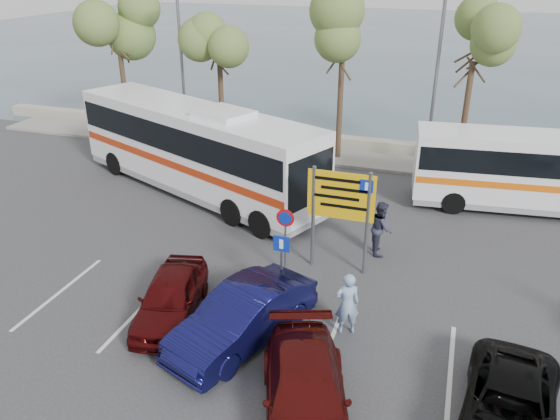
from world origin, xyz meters
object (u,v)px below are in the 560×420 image
(car_red, at_px, (171,297))
(coach_bus_left, at_px, (195,152))
(direction_sign, at_px, (341,204))
(suv_black, at_px, (509,409))
(pedestrian_far, at_px, (381,228))
(pedestrian_near, at_px, (347,304))
(coach_bus_right, at_px, (554,175))
(street_lamp_left, at_px, (181,62))
(car_blue, at_px, (243,317))
(car_maroon, at_px, (306,395))
(street_lamp_right, at_px, (436,78))

(car_red, bearing_deg, coach_bus_left, 98.35)
(direction_sign, height_order, car_red, direction_sign)
(coach_bus_left, bearing_deg, suv_black, -38.85)
(direction_sign, distance_m, pedestrian_far, 2.45)
(direction_sign, relative_size, pedestrian_near, 1.89)
(coach_bus_right, bearing_deg, car_red, -134.30)
(pedestrian_near, distance_m, pedestrian_far, 4.88)
(suv_black, distance_m, pedestrian_near, 4.76)
(street_lamp_left, bearing_deg, coach_bus_left, -58.61)
(car_blue, xyz_separation_m, car_maroon, (2.40, -2.16, -0.09))
(street_lamp_left, relative_size, pedestrian_far, 4.10)
(direction_sign, height_order, suv_black, direction_sign)
(suv_black, bearing_deg, street_lamp_right, 107.63)
(suv_black, bearing_deg, car_maroon, -159.32)
(street_lamp_right, height_order, car_blue, street_lamp_right)
(suv_black, bearing_deg, direction_sign, 139.02)
(coach_bus_left, xyz_separation_m, coach_bus_right, (14.70, 2.72, -0.29))
(pedestrian_far, bearing_deg, car_red, 122.99)
(car_blue, distance_m, car_maroon, 3.23)
(street_lamp_right, xyz_separation_m, coach_bus_right, (5.20, -3.02, -3.01))
(direction_sign, distance_m, car_maroon, 6.97)
(street_lamp_right, height_order, coach_bus_right, street_lamp_right)
(pedestrian_near, bearing_deg, street_lamp_left, -73.08)
(suv_black, bearing_deg, car_red, 177.60)
(street_lamp_left, distance_m, pedestrian_near, 18.50)
(pedestrian_far, bearing_deg, coach_bus_right, -61.77)
(car_red, distance_m, suv_black, 9.25)
(car_blue, height_order, car_maroon, car_blue)
(car_blue, relative_size, suv_black, 1.08)
(coach_bus_right, distance_m, car_maroon, 15.42)
(direction_sign, xyz_separation_m, pedestrian_far, (1.15, 1.59, -1.45))
(pedestrian_near, relative_size, pedestrian_far, 0.97)
(pedestrian_far, bearing_deg, street_lamp_right, -20.68)
(coach_bus_left, relative_size, suv_black, 2.98)
(direction_sign, relative_size, coach_bus_right, 0.32)
(coach_bus_left, height_order, coach_bus_right, coach_bus_left)
(street_lamp_right, height_order, suv_black, street_lamp_right)
(car_maroon, xyz_separation_m, pedestrian_near, (0.20, 3.42, 0.26))
(street_lamp_left, relative_size, coach_bus_left, 0.61)
(street_lamp_right, relative_size, direction_sign, 2.23)
(car_blue, bearing_deg, pedestrian_near, 46.11)
(coach_bus_right, bearing_deg, street_lamp_left, 170.58)
(car_red, distance_m, pedestrian_near, 5.09)
(coach_bus_left, xyz_separation_m, car_maroon, (8.30, -11.28, -1.20))
(coach_bus_left, bearing_deg, direction_sign, -31.43)
(street_lamp_left, height_order, direction_sign, street_lamp_left)
(car_red, bearing_deg, street_lamp_left, 102.34)
(street_lamp_left, relative_size, street_lamp_right, 1.00)
(direction_sign, height_order, coach_bus_left, coach_bus_left)
(coach_bus_left, bearing_deg, pedestrian_far, -19.07)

